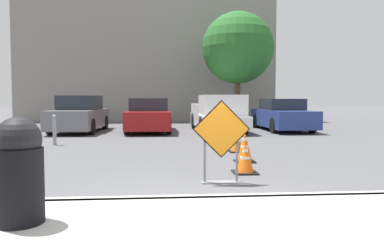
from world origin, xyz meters
name	(u,v)px	position (x,y,z in m)	size (l,w,h in m)	color
ground_plane	(172,135)	(0.00, 10.00, 0.00)	(96.00, 96.00, 0.00)	#4C4C4F
sidewalk_strip	(198,229)	(0.00, -1.07, 0.07)	(23.50, 2.14, 0.14)	#ADAAA3
curb_lip	(191,201)	(0.00, 0.00, 0.07)	(23.50, 0.20, 0.14)	#ADAAA3
road_closed_sign	(221,137)	(0.62, 1.34, 0.79)	(0.99, 0.20, 1.43)	black
traffic_cone_nearest	(245,158)	(1.23, 2.17, 0.29)	(0.47, 0.47, 0.60)	black
traffic_cone_second	(245,147)	(1.50, 3.44, 0.35)	(0.45, 0.45, 0.71)	black
traffic_cone_third	(237,141)	(1.65, 5.02, 0.31)	(0.44, 0.44, 0.63)	black
traffic_cone_fourth	(234,134)	(1.81, 6.31, 0.37)	(0.44, 0.44, 0.77)	black
traffic_cone_fifth	(227,129)	(1.86, 7.84, 0.39)	(0.43, 0.43, 0.79)	black
parked_car_nearest	(80,115)	(-3.99, 11.74, 0.73)	(1.99, 4.50, 1.58)	slate
parked_car_second	(149,116)	(-0.96, 11.48, 0.69)	(1.89, 4.27, 1.47)	maroon
pickup_truck	(219,115)	(2.07, 11.27, 0.72)	(2.06, 5.18, 1.60)	silver
parked_car_third	(282,115)	(5.09, 11.78, 0.68)	(1.87, 4.62, 1.44)	navy
trash_bin	(19,170)	(-1.88, -0.94, 0.71)	(0.50, 0.50, 1.13)	black
bollard_nearest	(54,129)	(-3.74, 6.96, 0.50)	(0.12, 0.12, 0.95)	gray
building_facade_backdrop	(148,55)	(-1.32, 21.02, 4.42)	(16.31, 5.00, 8.84)	gray
street_tree_behind_lot	(238,48)	(3.76, 15.49, 4.22)	(3.93, 3.93, 6.20)	#513823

